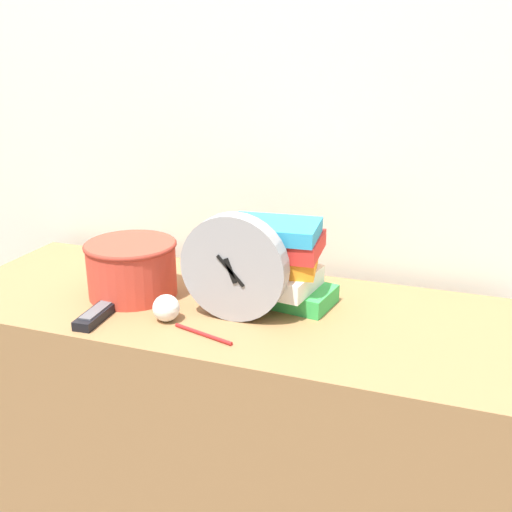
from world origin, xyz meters
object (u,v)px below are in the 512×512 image
object	(u,v)px
pen	(203,334)
tv_remote	(99,313)
crumpled_paper_ball	(166,308)
basket	(132,267)
desk_clock	(234,268)
book_stack	(276,262)

from	to	relation	value
pen	tv_remote	bearing A→B (deg)	179.08
tv_remote	pen	xyz separation A→B (m)	(0.25, -0.00, -0.01)
tv_remote	crumpled_paper_ball	size ratio (longest dim) A/B	2.63
basket	crumpled_paper_ball	bearing A→B (deg)	-35.90
desk_clock	pen	xyz separation A→B (m)	(-0.03, -0.10, -0.11)
tv_remote	pen	bearing A→B (deg)	-0.92
book_stack	crumpled_paper_ball	xyz separation A→B (m)	(-0.19, -0.17, -0.07)
tv_remote	book_stack	bearing A→B (deg)	31.94
basket	tv_remote	world-z (taller)	basket
book_stack	tv_remote	xyz separation A→B (m)	(-0.34, -0.21, -0.09)
desk_clock	tv_remote	world-z (taller)	desk_clock
book_stack	basket	distance (m)	0.34
book_stack	pen	xyz separation A→B (m)	(-0.09, -0.21, -0.09)
crumpled_paper_ball	basket	bearing A→B (deg)	144.10
desk_clock	pen	size ratio (longest dim) A/B	1.62
desk_clock	book_stack	distance (m)	0.13
basket	crumpled_paper_ball	distance (m)	0.18
crumpled_paper_ball	pen	size ratio (longest dim) A/B	0.41
tv_remote	pen	size ratio (longest dim) A/B	1.07
basket	pen	xyz separation A→B (m)	(0.24, -0.14, -0.07)
desk_clock	crumpled_paper_ball	distance (m)	0.17
desk_clock	pen	bearing A→B (deg)	-106.13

